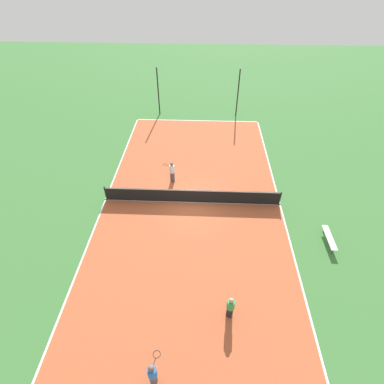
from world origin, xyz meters
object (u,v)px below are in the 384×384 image
object	(u,v)px
player_far_white	(172,171)
fence_post_back_left	(158,92)
tennis_ball_near_net	(185,176)
fence_post_back_right	(238,93)
bench	(329,238)
tennis_ball_right_alley	(197,132)
tennis_ball_midcourt	(167,121)
player_near_blue	(153,374)
player_far_green	(230,307)
tennis_net	(192,196)

from	to	relation	value
player_far_white	fence_post_back_left	bearing A→B (deg)	-47.29
tennis_ball_near_net	fence_post_back_right	distance (m)	11.47
bench	tennis_ball_right_alley	xyz separation A→B (m)	(-7.96, 12.71, -0.34)
tennis_ball_near_net	fence_post_back_right	bearing A→B (deg)	66.58
player_far_white	tennis_ball_midcourt	size ratio (longest dim) A/B	24.01
player_near_blue	tennis_ball_right_alley	bearing A→B (deg)	7.31
player_far_green	tennis_ball_near_net	distance (m)	11.07
tennis_ball_near_net	fence_post_back_left	bearing A→B (deg)	107.06
player_near_blue	tennis_ball_right_alley	xyz separation A→B (m)	(1.09, 20.30, -0.87)
player_near_blue	tennis_ball_midcourt	world-z (taller)	player_near_blue
tennis_net	fence_post_back_right	size ratio (longest dim) A/B	2.55
tennis_ball_near_net	fence_post_back_right	xyz separation A→B (m)	(4.47, 10.33, 2.22)
tennis_net	player_near_blue	bearing A→B (deg)	-95.50
tennis_ball_midcourt	bench	bearing A→B (deg)	-53.23
player_far_green	tennis_ball_midcourt	xyz separation A→B (m)	(-5.03, 19.38, -0.76)
tennis_ball_right_alley	tennis_net	bearing A→B (deg)	-90.33
tennis_net	player_far_green	xyz separation A→B (m)	(2.07, -7.83, 0.24)
bench	player_far_green	distance (m)	7.59
player_far_green	tennis_ball_right_alley	xyz separation A→B (m)	(-2.02, 17.41, -0.76)
player_far_green	fence_post_back_left	xyz separation A→B (m)	(-5.89, 21.03, 1.45)
player_far_white	tennis_ball_midcourt	distance (m)	9.51
tennis_ball_near_net	fence_post_back_left	world-z (taller)	fence_post_back_left
player_far_green	player_near_blue	xyz separation A→B (m)	(-3.10, -2.89, 0.10)
fence_post_back_right	player_far_green	bearing A→B (deg)	-94.75
player_near_blue	tennis_ball_right_alley	world-z (taller)	player_near_blue
player_far_white	fence_post_back_right	bearing A→B (deg)	-84.99
tennis_ball_midcourt	fence_post_back_right	bearing A→B (deg)	13.71
player_far_green	tennis_ball_right_alley	size ratio (longest dim) A/B	21.00
bench	player_far_white	world-z (taller)	player_far_white
fence_post_back_left	tennis_net	bearing A→B (deg)	-73.85
tennis_ball_near_net	tennis_ball_right_alley	bearing A→B (deg)	83.98
bench	tennis_ball_near_net	size ratio (longest dim) A/B	28.00
player_far_white	tennis_ball_near_net	distance (m)	1.42
player_far_green	player_far_white	size ratio (longest dim) A/B	0.87
tennis_ball_right_alley	fence_post_back_left	bearing A→B (deg)	136.94
player_far_green	player_near_blue	size ratio (longest dim) A/B	0.90
tennis_net	fence_post_back_left	size ratio (longest dim) A/B	2.55
tennis_net	player_far_white	bearing A→B (deg)	124.55
tennis_net	player_far_green	bearing A→B (deg)	-75.17
tennis_net	player_far_green	world-z (taller)	player_far_green
player_far_white	tennis_ball_midcourt	xyz separation A→B (m)	(-1.44, 9.35, -0.90)
player_far_white	player_near_blue	world-z (taller)	player_far_white
player_far_green	fence_post_back_right	size ratio (longest dim) A/B	0.31
tennis_net	tennis_ball_midcourt	world-z (taller)	tennis_net
player_near_blue	tennis_net	bearing A→B (deg)	4.87
tennis_net	fence_post_back_left	world-z (taller)	fence_post_back_left
tennis_net	player_near_blue	size ratio (longest dim) A/B	7.34
player_far_white	tennis_ball_near_net	bearing A→B (deg)	-110.77
player_near_blue	tennis_ball_midcourt	distance (m)	22.37
bench	player_near_blue	xyz separation A→B (m)	(-9.05, -7.59, 0.53)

